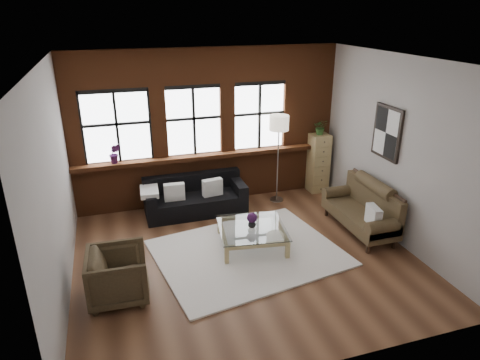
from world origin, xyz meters
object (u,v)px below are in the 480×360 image
object	(u,v)px
coffee_table	(252,237)
armchair	(118,275)
dark_sofa	(195,196)
drawer_chest	(318,163)
vintage_settee	(360,208)
vase	(252,223)
floor_lamp	(278,156)

from	to	relation	value
coffee_table	armchair	bearing A→B (deg)	-160.82
dark_sofa	drawer_chest	world-z (taller)	drawer_chest
dark_sofa	armchair	size ratio (longest dim) A/B	2.42
vintage_settee	drawer_chest	world-z (taller)	drawer_chest
dark_sofa	coffee_table	size ratio (longest dim) A/B	1.77
dark_sofa	vase	world-z (taller)	dark_sofa
armchair	dark_sofa	bearing A→B (deg)	-31.42
coffee_table	vase	size ratio (longest dim) A/B	7.60
coffee_table	drawer_chest	size ratio (longest dim) A/B	0.86
vintage_settee	coffee_table	size ratio (longest dim) A/B	1.53
drawer_chest	dark_sofa	bearing A→B (deg)	-173.92
vase	floor_lamp	world-z (taller)	floor_lamp
armchair	floor_lamp	world-z (taller)	floor_lamp
dark_sofa	floor_lamp	world-z (taller)	floor_lamp
armchair	drawer_chest	size ratio (longest dim) A/B	0.63
drawer_chest	coffee_table	bearing A→B (deg)	-139.30
vase	drawer_chest	size ratio (longest dim) A/B	0.11
armchair	vintage_settee	bearing A→B (deg)	-77.94
coffee_table	floor_lamp	size ratio (longest dim) A/B	0.56
dark_sofa	floor_lamp	xyz separation A→B (m)	(1.80, 0.06, 0.65)
vintage_settee	armchair	bearing A→B (deg)	-170.55
dark_sofa	drawer_chest	distance (m)	2.91
dark_sofa	coffee_table	world-z (taller)	dark_sofa
dark_sofa	armchair	xyz separation A→B (m)	(-1.61, -2.39, 0.01)
vase	drawer_chest	world-z (taller)	drawer_chest
dark_sofa	coffee_table	xyz separation A→B (m)	(0.66, -1.60, -0.18)
coffee_table	drawer_chest	distance (m)	2.96
coffee_table	floor_lamp	xyz separation A→B (m)	(1.14, 1.66, 0.83)
armchair	vase	xyz separation A→B (m)	(2.27, 0.79, 0.07)
vintage_settee	floor_lamp	world-z (taller)	floor_lamp
vintage_settee	armchair	size ratio (longest dim) A/B	2.08
vintage_settee	dark_sofa	bearing A→B (deg)	148.68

